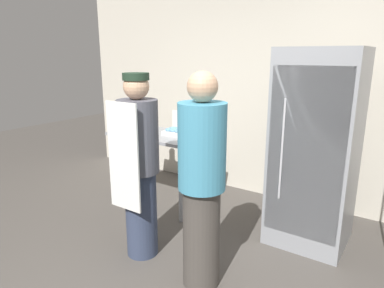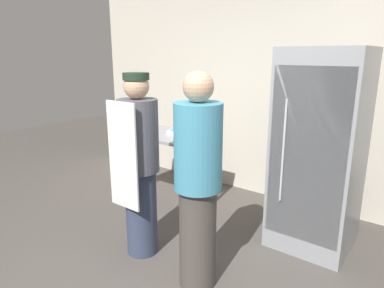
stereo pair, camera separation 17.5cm
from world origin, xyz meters
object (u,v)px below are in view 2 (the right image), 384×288
Objects in this scene: donut_box at (181,130)px; blender_pitcher at (152,118)px; person_baker at (139,164)px; refrigerator at (319,152)px; person_customer at (198,183)px.

donut_box is 1.12× the size of blender_pitcher.
person_baker is (1.02, -1.22, -0.13)m from blender_pitcher.
refrigerator reaches higher than person_baker.
refrigerator is at bearing 66.31° from person_customer.
person_customer is (-0.52, -1.19, -0.07)m from refrigerator.
donut_box is at bearing 109.62° from person_baker.
blender_pitcher is (-0.64, 0.15, 0.06)m from donut_box.
person_baker is 0.98× the size of person_customer.
person_baker is 0.70m from person_customer.
blender_pitcher is 1.59m from person_baker.
refrigerator reaches higher than person_customer.
person_customer is at bearing -36.42° from blender_pitcher.
person_customer is at bearing -113.69° from refrigerator.
blender_pitcher is 0.15× the size of person_baker.
refrigerator is 1.60m from donut_box.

